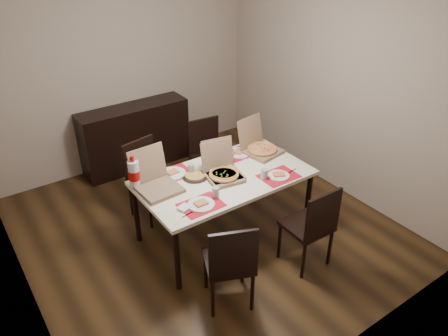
{
  "coord_description": "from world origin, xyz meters",
  "views": [
    {
      "loc": [
        -2.12,
        -3.39,
        3.13
      ],
      "look_at": [
        0.12,
        -0.19,
        0.85
      ],
      "focal_mm": 35.0,
      "sensor_mm": 36.0,
      "label": 1
    }
  ],
  "objects_px": {
    "pizza_box_center": "(223,173)",
    "soda_bottle": "(134,174)",
    "dip_bowl": "(218,165)",
    "chair_near_right": "(312,225)",
    "chair_far_right": "(208,152)",
    "sideboard": "(135,137)",
    "chair_near_left": "(230,262)",
    "chair_far_left": "(147,176)",
    "dining_table": "(224,182)"
  },
  "relations": [
    {
      "from": "chair_far_right",
      "to": "pizza_box_center",
      "type": "relative_size",
      "value": 2.13
    },
    {
      "from": "sideboard",
      "to": "soda_bottle",
      "type": "height_order",
      "value": "soda_bottle"
    },
    {
      "from": "chair_near_left",
      "to": "chair_far_right",
      "type": "relative_size",
      "value": 1.0
    },
    {
      "from": "chair_far_right",
      "to": "chair_near_left",
      "type": "bearing_deg",
      "value": -117.62
    },
    {
      "from": "chair_near_left",
      "to": "pizza_box_center",
      "type": "distance_m",
      "value": 1.06
    },
    {
      "from": "sideboard",
      "to": "chair_near_right",
      "type": "xyz_separation_m",
      "value": [
        0.53,
        -2.89,
        0.06
      ]
    },
    {
      "from": "sideboard",
      "to": "chair_near_left",
      "type": "distance_m",
      "value": 2.89
    },
    {
      "from": "chair_far_left",
      "to": "pizza_box_center",
      "type": "bearing_deg",
      "value": -60.67
    },
    {
      "from": "chair_far_left",
      "to": "chair_far_right",
      "type": "height_order",
      "value": "same"
    },
    {
      "from": "pizza_box_center",
      "to": "chair_near_right",
      "type": "bearing_deg",
      "value": -64.35
    },
    {
      "from": "dining_table",
      "to": "soda_bottle",
      "type": "height_order",
      "value": "soda_bottle"
    },
    {
      "from": "sideboard",
      "to": "dip_bowl",
      "type": "distance_m",
      "value": 1.79
    },
    {
      "from": "chair_near_right",
      "to": "chair_far_right",
      "type": "xyz_separation_m",
      "value": [
        -0.02,
        1.83,
        0.0
      ]
    },
    {
      "from": "chair_far_right",
      "to": "dip_bowl",
      "type": "relative_size",
      "value": 8.93
    },
    {
      "from": "dining_table",
      "to": "sideboard",
      "type": "bearing_deg",
      "value": 93.57
    },
    {
      "from": "dip_bowl",
      "to": "soda_bottle",
      "type": "distance_m",
      "value": 0.93
    },
    {
      "from": "chair_far_right",
      "to": "chair_near_right",
      "type": "bearing_deg",
      "value": -89.35
    },
    {
      "from": "chair_near_right",
      "to": "chair_far_right",
      "type": "bearing_deg",
      "value": 90.65
    },
    {
      "from": "dining_table",
      "to": "chair_near_right",
      "type": "bearing_deg",
      "value": -65.8
    },
    {
      "from": "soda_bottle",
      "to": "pizza_box_center",
      "type": "bearing_deg",
      "value": -23.24
    },
    {
      "from": "pizza_box_center",
      "to": "dip_bowl",
      "type": "height_order",
      "value": "pizza_box_center"
    },
    {
      "from": "dining_table",
      "to": "chair_near_right",
      "type": "height_order",
      "value": "chair_near_right"
    },
    {
      "from": "sideboard",
      "to": "chair_near_left",
      "type": "bearing_deg",
      "value": -98.55
    },
    {
      "from": "chair_near_left",
      "to": "chair_far_left",
      "type": "relative_size",
      "value": 1.0
    },
    {
      "from": "dining_table",
      "to": "chair_near_right",
      "type": "distance_m",
      "value": 1.02
    },
    {
      "from": "chair_far_left",
      "to": "dip_bowl",
      "type": "relative_size",
      "value": 8.93
    },
    {
      "from": "chair_near_left",
      "to": "pizza_box_center",
      "type": "height_order",
      "value": "pizza_box_center"
    },
    {
      "from": "chair_near_right",
      "to": "sideboard",
      "type": "bearing_deg",
      "value": 100.48
    },
    {
      "from": "sideboard",
      "to": "chair_near_right",
      "type": "height_order",
      "value": "chair_near_right"
    },
    {
      "from": "dining_table",
      "to": "pizza_box_center",
      "type": "xyz_separation_m",
      "value": [
        -0.02,
        -0.01,
        0.12
      ]
    },
    {
      "from": "chair_far_left",
      "to": "dip_bowl",
      "type": "bearing_deg",
      "value": -47.47
    },
    {
      "from": "dining_table",
      "to": "chair_far_left",
      "type": "relative_size",
      "value": 1.94
    },
    {
      "from": "dining_table",
      "to": "dip_bowl",
      "type": "xyz_separation_m",
      "value": [
        0.07,
        0.22,
        0.08
      ]
    },
    {
      "from": "chair_far_right",
      "to": "pizza_box_center",
      "type": "distance_m",
      "value": 1.06
    },
    {
      "from": "chair_near_right",
      "to": "chair_far_left",
      "type": "xyz_separation_m",
      "value": [
        -0.91,
        1.76,
        0.0
      ]
    },
    {
      "from": "chair_far_left",
      "to": "soda_bottle",
      "type": "xyz_separation_m",
      "value": [
        -0.35,
        -0.5,
        0.39
      ]
    },
    {
      "from": "chair_far_left",
      "to": "sideboard",
      "type": "bearing_deg",
      "value": 71.52
    },
    {
      "from": "chair_near_right",
      "to": "dip_bowl",
      "type": "bearing_deg",
      "value": 106.78
    },
    {
      "from": "pizza_box_center",
      "to": "soda_bottle",
      "type": "height_order",
      "value": "pizza_box_center"
    },
    {
      "from": "sideboard",
      "to": "dip_bowl",
      "type": "relative_size",
      "value": 14.4
    },
    {
      "from": "pizza_box_center",
      "to": "chair_far_right",
      "type": "bearing_deg",
      "value": 65.89
    },
    {
      "from": "dining_table",
      "to": "chair_far_left",
      "type": "distance_m",
      "value": 0.99
    },
    {
      "from": "chair_near_left",
      "to": "dip_bowl",
      "type": "distance_m",
      "value": 1.29
    },
    {
      "from": "soda_bottle",
      "to": "dip_bowl",
      "type": "bearing_deg",
      "value": -7.82
    },
    {
      "from": "chair_far_left",
      "to": "chair_near_left",
      "type": "bearing_deg",
      "value": -91.7
    },
    {
      "from": "sideboard",
      "to": "chair_near_right",
      "type": "bearing_deg",
      "value": -79.52
    },
    {
      "from": "sideboard",
      "to": "chair_far_left",
      "type": "distance_m",
      "value": 1.2
    },
    {
      "from": "chair_near_right",
      "to": "chair_far_left",
      "type": "height_order",
      "value": "same"
    },
    {
      "from": "pizza_box_center",
      "to": "soda_bottle",
      "type": "bearing_deg",
      "value": 156.76
    },
    {
      "from": "dip_bowl",
      "to": "soda_bottle",
      "type": "bearing_deg",
      "value": 172.18
    }
  ]
}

